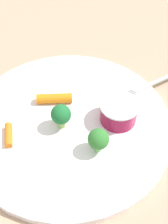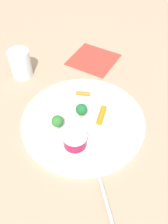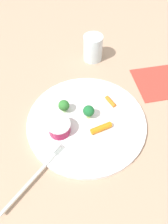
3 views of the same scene
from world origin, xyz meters
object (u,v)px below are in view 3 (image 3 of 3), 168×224
at_px(sauce_cup, 59,128).
at_px(carrot_stick_1, 111,101).
at_px(broccoli_floret_1, 89,111).
at_px(plate, 86,121).
at_px(fork, 35,176).
at_px(carrot_stick_0, 101,128).
at_px(napkin, 158,82).
at_px(broccoli_floret_0, 64,106).
at_px(drinking_glass, 93,48).

xyz_separation_m(sauce_cup, carrot_stick_1, (-0.15, -0.08, -0.01)).
bearing_deg(sauce_cup, broccoli_floret_1, -155.87).
height_order(plate, fork, fork).
bearing_deg(plate, broccoli_floret_1, -125.77).
relative_size(plate, sauce_cup, 5.48).
height_order(carrot_stick_0, napkin, carrot_stick_0).
bearing_deg(broccoli_floret_1, sauce_cup, 24.13).
xyz_separation_m(broccoli_floret_1, carrot_stick_1, (-0.07, -0.04, -0.02)).
bearing_deg(napkin, sauce_cup, 25.18).
bearing_deg(sauce_cup, broccoli_floret_0, -104.42).
bearing_deg(sauce_cup, plate, -160.24).
distance_m(plate, napkin, 0.27).
bearing_deg(carrot_stick_1, broccoli_floret_1, 31.28).
relative_size(broccoli_floret_0, carrot_stick_1, 1.02).
height_order(plate, sauce_cup, sauce_cup).
height_order(sauce_cup, broccoli_floret_1, broccoli_floret_1).
bearing_deg(broccoli_floret_0, fork, 66.20).
height_order(plate, napkin, plate).
bearing_deg(carrot_stick_0, broccoli_floret_0, -38.71).
xyz_separation_m(sauce_cup, drinking_glass, (-0.13, -0.29, 0.01)).
distance_m(carrot_stick_1, napkin, 0.18).
bearing_deg(broccoli_floret_1, napkin, -154.47).
distance_m(broccoli_floret_1, drinking_glass, 0.25).
height_order(sauce_cup, broccoli_floret_0, broccoli_floret_0).
relative_size(fork, drinking_glass, 1.73).
bearing_deg(drinking_glass, plate, 78.06).
distance_m(plate, broccoli_floret_1, 0.03).
distance_m(sauce_cup, napkin, 0.34).
xyz_separation_m(sauce_cup, napkin, (-0.31, -0.15, -0.03)).
bearing_deg(napkin, plate, 26.71).
bearing_deg(drinking_glass, carrot_stick_0, 85.69).
distance_m(broccoli_floret_0, fork, 0.19).
bearing_deg(drinking_glass, broccoli_floret_0, 63.73).
height_order(broccoli_floret_0, carrot_stick_1, broccoli_floret_0).
bearing_deg(carrot_stick_1, carrot_stick_0, 64.01).
xyz_separation_m(carrot_stick_0, carrot_stick_1, (-0.04, -0.08, -0.00)).
relative_size(sauce_cup, fork, 0.39).
bearing_deg(fork, broccoli_floret_1, -133.58).
height_order(broccoli_floret_1, drinking_glass, drinking_glass).
distance_m(carrot_stick_1, drinking_glass, 0.21).
distance_m(broccoli_floret_0, drinking_glass, 0.25).
xyz_separation_m(broccoli_floret_1, carrot_stick_0, (-0.03, 0.04, -0.02)).
height_order(plate, drinking_glass, drinking_glass).
height_order(carrot_stick_0, drinking_glass, drinking_glass).
distance_m(carrot_stick_0, carrot_stick_1, 0.09).
xyz_separation_m(broccoli_floret_0, drinking_glass, (-0.11, -0.22, 0.01)).
bearing_deg(plate, carrot_stick_0, 133.77).
relative_size(plate, drinking_glass, 3.72).
distance_m(fork, drinking_glass, 0.44).
relative_size(plate, broccoli_floret_0, 7.93).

